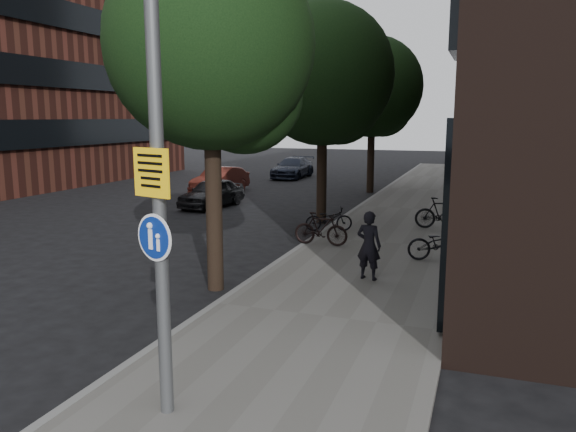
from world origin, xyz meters
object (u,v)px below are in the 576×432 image
at_px(signpost, 160,216).
at_px(parked_bike_facade_near, 442,244).
at_px(parked_car_near, 212,193).
at_px(pedestrian, 369,245).

bearing_deg(signpost, parked_bike_facade_near, 89.71).
relative_size(parked_bike_facade_near, parked_car_near, 0.48).
height_order(signpost, parked_car_near, signpost).
distance_m(signpost, parked_bike_facade_near, 9.62).
height_order(parked_bike_facade_near, parked_car_near, parked_car_near).
distance_m(pedestrian, parked_car_near, 12.41).
distance_m(parked_bike_facade_near, parked_car_near, 12.05).
height_order(signpost, pedestrian, signpost).
bearing_deg(parked_car_near, signpost, -57.83).
xyz_separation_m(signpost, parked_bike_facade_near, (2.68, 9.00, -2.07)).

